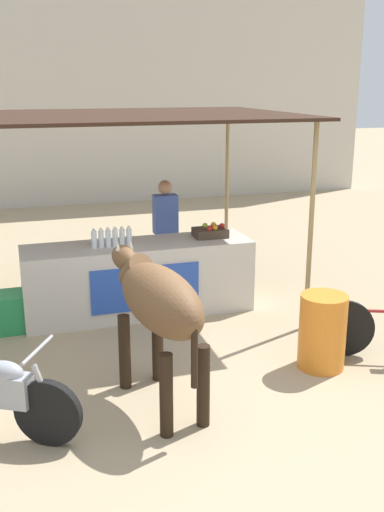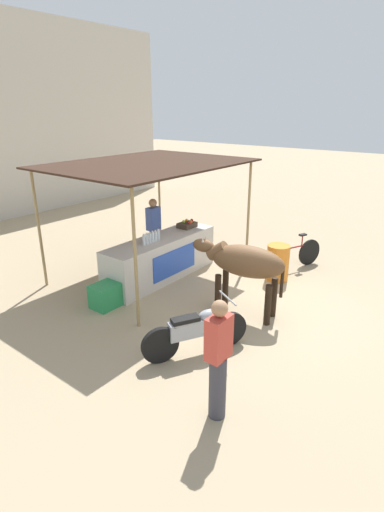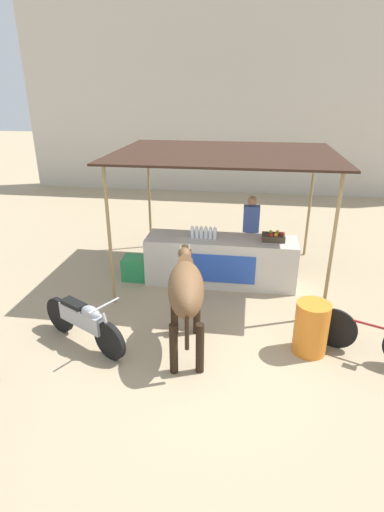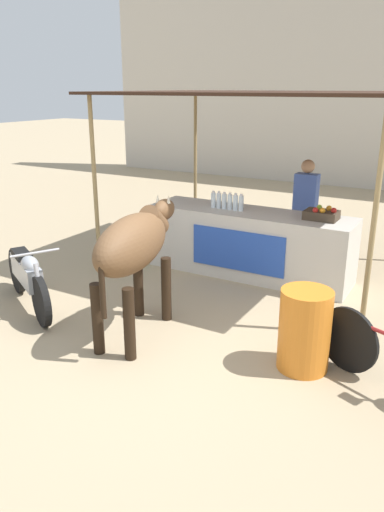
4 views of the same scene
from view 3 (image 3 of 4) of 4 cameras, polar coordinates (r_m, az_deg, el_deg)
name	(u,v)px [view 3 (image 3 of 4)]	position (r m, az deg, el deg)	size (l,w,h in m)	color
ground_plane	(209,344)	(6.45, 2.39, -12.39)	(60.00, 60.00, 0.00)	tan
building_wall_far	(241,99)	(15.35, 6.96, 21.40)	(16.00, 0.50, 6.68)	beige
stall_counter	(221,261)	(8.13, 4.11, -0.65)	(3.00, 0.82, 0.96)	beige
stall_awning	(225,157)	(7.85, 4.72, 13.86)	(4.20, 3.20, 2.60)	#382319
water_bottle_row	(204,233)	(7.90, 1.67, 3.31)	(0.52, 0.07, 0.25)	silver
fruit_crate	(274,237)	(7.98, 11.58, 2.69)	(0.44, 0.32, 0.18)	#3F3326
vendor_behind_counter	(251,233)	(8.68, 8.36, 3.34)	(0.34, 0.22, 1.65)	#383842
cooler_box	(138,268)	(8.43, -7.76, -1.72)	(0.60, 0.44, 0.48)	#268C4C
water_barrel	(311,328)	(6.32, 16.65, -9.82)	(0.51, 0.51, 0.83)	orange
cow	(186,289)	(5.81, -0.89, -4.71)	(0.76, 1.85, 1.44)	brown
motorcycle_parked	(84,320)	(6.43, -15.24, -8.88)	(1.61, 0.99, 0.90)	black
bicycle_leaning	(370,337)	(6.53, 24.14, -10.55)	(1.55, 0.68, 0.85)	black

